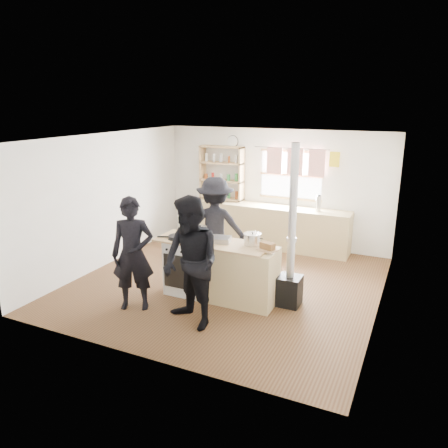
{
  "coord_description": "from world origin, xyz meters",
  "views": [
    {
      "loc": [
        2.93,
        -6.38,
        3.08
      ],
      "look_at": [
        -0.0,
        -0.1,
        1.1
      ],
      "focal_mm": 35.0,
      "sensor_mm": 36.0,
      "label": 1
    }
  ],
  "objects_px": {
    "roast_tray": "(219,239)",
    "person_near_right": "(191,263)",
    "cooking_island": "(220,270)",
    "person_near_left": "(133,254)",
    "stockpot_stove": "(200,231)",
    "thermos": "(318,203)",
    "person_far": "(215,227)",
    "flue_heater": "(290,265)",
    "bread_board": "(267,247)",
    "skillet_greens": "(177,237)",
    "stockpot_counter": "(252,239)"
  },
  "relations": [
    {
      "from": "person_far",
      "to": "person_near_left",
      "type": "bearing_deg",
      "value": 54.93
    },
    {
      "from": "stockpot_counter",
      "to": "bread_board",
      "type": "height_order",
      "value": "stockpot_counter"
    },
    {
      "from": "bread_board",
      "to": "roast_tray",
      "type": "bearing_deg",
      "value": 175.58
    },
    {
      "from": "cooking_island",
      "to": "stockpot_stove",
      "type": "distance_m",
      "value": 0.73
    },
    {
      "from": "thermos",
      "to": "bread_board",
      "type": "xyz_separation_m",
      "value": [
        -0.09,
        -2.8,
        -0.08
      ]
    },
    {
      "from": "flue_heater",
      "to": "stockpot_stove",
      "type": "bearing_deg",
      "value": -178.26
    },
    {
      "from": "skillet_greens",
      "to": "person_near_right",
      "type": "bearing_deg",
      "value": -49.62
    },
    {
      "from": "person_near_left",
      "to": "person_near_right",
      "type": "bearing_deg",
      "value": -30.62
    },
    {
      "from": "thermos",
      "to": "cooking_island",
      "type": "xyz_separation_m",
      "value": [
        -0.88,
        -2.77,
        -0.59
      ]
    },
    {
      "from": "person_near_left",
      "to": "roast_tray",
      "type": "bearing_deg",
      "value": 17.38
    },
    {
      "from": "cooking_island",
      "to": "person_near_left",
      "type": "height_order",
      "value": "person_near_left"
    },
    {
      "from": "roast_tray",
      "to": "person_near_right",
      "type": "relative_size",
      "value": 0.23
    },
    {
      "from": "roast_tray",
      "to": "skillet_greens",
      "type": "bearing_deg",
      "value": -169.02
    },
    {
      "from": "stockpot_stove",
      "to": "person_far",
      "type": "distance_m",
      "value": 0.74
    },
    {
      "from": "thermos",
      "to": "roast_tray",
      "type": "height_order",
      "value": "thermos"
    },
    {
      "from": "cooking_island",
      "to": "skillet_greens",
      "type": "height_order",
      "value": "skillet_greens"
    },
    {
      "from": "stockpot_stove",
      "to": "stockpot_counter",
      "type": "distance_m",
      "value": 0.94
    },
    {
      "from": "skillet_greens",
      "to": "roast_tray",
      "type": "xyz_separation_m",
      "value": [
        0.68,
        0.13,
        0.01
      ]
    },
    {
      "from": "roast_tray",
      "to": "person_near_right",
      "type": "bearing_deg",
      "value": -86.35
    },
    {
      "from": "thermos",
      "to": "skillet_greens",
      "type": "bearing_deg",
      "value": -119.28
    },
    {
      "from": "cooking_island",
      "to": "bread_board",
      "type": "xyz_separation_m",
      "value": [
        0.79,
        -0.03,
        0.51
      ]
    },
    {
      "from": "thermos",
      "to": "bread_board",
      "type": "relative_size",
      "value": 0.96
    },
    {
      "from": "bread_board",
      "to": "person_near_left",
      "type": "xyz_separation_m",
      "value": [
        -1.82,
        -0.84,
        -0.12
      ]
    },
    {
      "from": "cooking_island",
      "to": "stockpot_stove",
      "type": "bearing_deg",
      "value": 159.08
    },
    {
      "from": "cooking_island",
      "to": "stockpot_counter",
      "type": "height_order",
      "value": "stockpot_counter"
    },
    {
      "from": "person_near_right",
      "to": "skillet_greens",
      "type": "bearing_deg",
      "value": 155.7
    },
    {
      "from": "bread_board",
      "to": "flue_heater",
      "type": "relative_size",
      "value": 0.13
    },
    {
      "from": "flue_heater",
      "to": "person_near_left",
      "type": "bearing_deg",
      "value": -152.88
    },
    {
      "from": "person_near_left",
      "to": "person_far",
      "type": "xyz_separation_m",
      "value": [
        0.5,
        1.76,
        0.03
      ]
    },
    {
      "from": "stockpot_stove",
      "to": "person_far",
      "type": "height_order",
      "value": "person_far"
    },
    {
      "from": "stockpot_stove",
      "to": "flue_heater",
      "type": "bearing_deg",
      "value": 1.74
    },
    {
      "from": "skillet_greens",
      "to": "stockpot_counter",
      "type": "bearing_deg",
      "value": 9.99
    },
    {
      "from": "thermos",
      "to": "person_near_left",
      "type": "bearing_deg",
      "value": -117.78
    },
    {
      "from": "skillet_greens",
      "to": "flue_heater",
      "type": "height_order",
      "value": "flue_heater"
    },
    {
      "from": "skillet_greens",
      "to": "person_far",
      "type": "xyz_separation_m",
      "value": [
        0.2,
        0.99,
        -0.07
      ]
    },
    {
      "from": "person_near_right",
      "to": "person_near_left",
      "type": "bearing_deg",
      "value": -160.28
    },
    {
      "from": "thermos",
      "to": "stockpot_stove",
      "type": "height_order",
      "value": "thermos"
    },
    {
      "from": "roast_tray",
      "to": "person_far",
      "type": "distance_m",
      "value": 0.99
    },
    {
      "from": "thermos",
      "to": "skillet_greens",
      "type": "xyz_separation_m",
      "value": [
        -1.61,
        -2.86,
        -0.1
      ]
    },
    {
      "from": "roast_tray",
      "to": "stockpot_counter",
      "type": "relative_size",
      "value": 1.55
    },
    {
      "from": "cooking_island",
      "to": "roast_tray",
      "type": "bearing_deg",
      "value": 142.78
    },
    {
      "from": "thermos",
      "to": "cooking_island",
      "type": "height_order",
      "value": "thermos"
    },
    {
      "from": "cooking_island",
      "to": "person_near_left",
      "type": "distance_m",
      "value": 1.41
    },
    {
      "from": "roast_tray",
      "to": "stockpot_stove",
      "type": "distance_m",
      "value": 0.42
    },
    {
      "from": "roast_tray",
      "to": "stockpot_stove",
      "type": "xyz_separation_m",
      "value": [
        -0.4,
        0.13,
        0.04
      ]
    },
    {
      "from": "roast_tray",
      "to": "thermos",
      "type": "bearing_deg",
      "value": 71.24
    },
    {
      "from": "roast_tray",
      "to": "flue_heater",
      "type": "relative_size",
      "value": 0.17
    },
    {
      "from": "skillet_greens",
      "to": "bread_board",
      "type": "distance_m",
      "value": 1.51
    },
    {
      "from": "cooking_island",
      "to": "roast_tray",
      "type": "xyz_separation_m",
      "value": [
        -0.05,
        0.04,
        0.51
      ]
    },
    {
      "from": "skillet_greens",
      "to": "person_near_right",
      "type": "xyz_separation_m",
      "value": [
        0.74,
        -0.87,
        -0.03
      ]
    }
  ]
}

